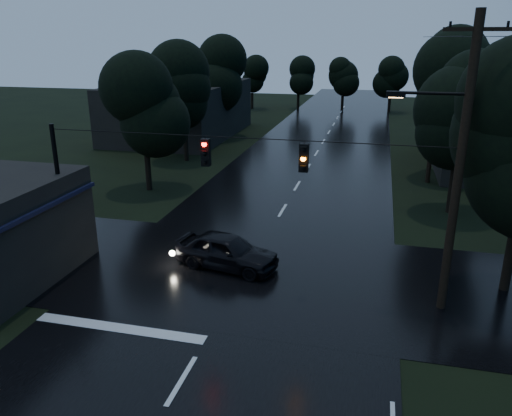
% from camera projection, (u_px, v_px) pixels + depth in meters
% --- Properties ---
extents(main_road, '(12.00, 120.00, 0.02)m').
position_uv_depth(main_road, '(308.00, 168.00, 37.01)').
color(main_road, black).
rests_on(main_road, ground).
extents(cross_street, '(60.00, 9.00, 0.02)m').
position_uv_depth(cross_street, '(246.00, 273.00, 20.48)').
color(cross_street, black).
rests_on(cross_street, ground).
extents(building_far_right, '(10.00, 14.00, 4.40)m').
position_uv_depth(building_far_right, '(505.00, 137.00, 36.82)').
color(building_far_right, black).
rests_on(building_far_right, ground).
extents(building_far_left, '(10.00, 16.00, 5.00)m').
position_uv_depth(building_far_left, '(181.00, 110.00, 48.55)').
color(building_far_left, black).
rests_on(building_far_left, ground).
extents(utility_pole_main, '(3.50, 0.30, 10.00)m').
position_uv_depth(utility_pole_main, '(457.00, 164.00, 16.18)').
color(utility_pole_main, black).
rests_on(utility_pole_main, ground).
extents(utility_pole_far, '(2.00, 0.30, 7.50)m').
position_uv_depth(utility_pole_far, '(434.00, 124.00, 32.05)').
color(utility_pole_far, black).
rests_on(utility_pole_far, ground).
extents(anchor_pole_left, '(0.18, 0.18, 6.00)m').
position_uv_depth(anchor_pole_left, '(61.00, 197.00, 20.28)').
color(anchor_pole_left, black).
rests_on(anchor_pole_left, ground).
extents(span_signals, '(15.00, 0.37, 1.12)m').
position_uv_depth(span_signals, '(252.00, 154.00, 17.73)').
color(span_signals, black).
rests_on(span_signals, ground).
extents(tree_left_a, '(3.92, 3.92, 8.26)m').
position_uv_depth(tree_left_a, '(143.00, 106.00, 30.00)').
color(tree_left_a, black).
rests_on(tree_left_a, ground).
extents(tree_left_b, '(4.20, 4.20, 8.85)m').
position_uv_depth(tree_left_b, '(183.00, 87.00, 37.36)').
color(tree_left_b, black).
rests_on(tree_left_b, ground).
extents(tree_left_c, '(4.48, 4.48, 9.44)m').
position_uv_depth(tree_left_c, '(217.00, 73.00, 46.56)').
color(tree_left_c, black).
rests_on(tree_left_c, ground).
extents(tree_right_a, '(4.20, 4.20, 8.85)m').
position_uv_depth(tree_right_a, '(462.00, 110.00, 25.81)').
color(tree_right_a, black).
rests_on(tree_right_a, ground).
extents(tree_right_b, '(4.48, 4.48, 9.44)m').
position_uv_depth(tree_right_b, '(455.00, 88.00, 32.91)').
color(tree_right_b, black).
rests_on(tree_right_b, ground).
extents(tree_right_c, '(4.76, 4.76, 10.03)m').
position_uv_depth(tree_right_c, '(448.00, 73.00, 41.84)').
color(tree_right_c, black).
rests_on(tree_right_c, ground).
extents(car, '(4.63, 2.55, 1.49)m').
position_uv_depth(car, '(227.00, 251.00, 20.76)').
color(car, black).
rests_on(car, ground).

